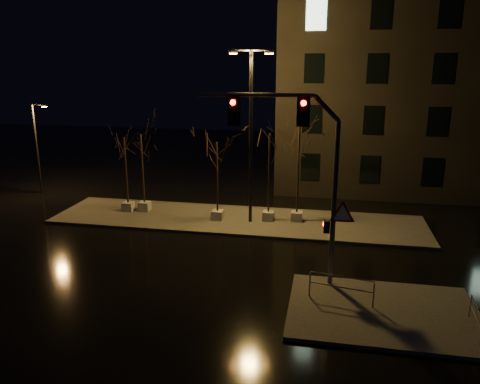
# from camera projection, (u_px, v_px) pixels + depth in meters

# --- Properties ---
(ground) EXTENTS (90.00, 90.00, 0.00)m
(ground) POSITION_uv_depth(u_px,v_px,m) (212.00, 261.00, 22.29)
(ground) COLOR black
(ground) RESTS_ON ground
(median) EXTENTS (22.00, 5.00, 0.15)m
(median) POSITION_uv_depth(u_px,v_px,m) (237.00, 220.00, 27.95)
(median) COLOR #413F3A
(median) RESTS_ON ground
(sidewalk_corner) EXTENTS (7.00, 5.00, 0.15)m
(sidewalk_corner) POSITION_uv_depth(u_px,v_px,m) (382.00, 312.00, 17.59)
(sidewalk_corner) COLOR #413F3A
(sidewalk_corner) RESTS_ON ground
(building) EXTENTS (25.00, 12.00, 15.00)m
(building) POSITION_uv_depth(u_px,v_px,m) (452.00, 86.00, 34.79)
(building) COLOR black
(building) RESTS_ON ground
(tree_0) EXTENTS (1.80, 1.80, 4.77)m
(tree_0) POSITION_uv_depth(u_px,v_px,m) (125.00, 154.00, 28.51)
(tree_0) COLOR #B2AFA6
(tree_0) RESTS_ON median
(tree_1) EXTENTS (1.80, 1.80, 4.96)m
(tree_1) POSITION_uv_depth(u_px,v_px,m) (142.00, 152.00, 28.54)
(tree_1) COLOR #B2AFA6
(tree_1) RESTS_ON median
(tree_2) EXTENTS (1.80, 1.80, 4.76)m
(tree_2) POSITION_uv_depth(u_px,v_px,m) (217.00, 160.00, 26.86)
(tree_2) COLOR #B2AFA6
(tree_2) RESTS_ON median
(tree_3) EXTENTS (1.80, 1.80, 5.30)m
(tree_3) POSITION_uv_depth(u_px,v_px,m) (269.00, 153.00, 26.59)
(tree_3) COLOR #B2AFA6
(tree_3) RESTS_ON median
(tree_4) EXTENTS (1.80, 1.80, 5.86)m
(tree_4) POSITION_uv_depth(u_px,v_px,m) (299.00, 146.00, 26.41)
(tree_4) COLOR #B2AFA6
(tree_4) RESTS_ON median
(traffic_signal_mast) EXTENTS (6.43, 0.48, 7.86)m
(traffic_signal_mast) POSITION_uv_depth(u_px,v_px,m) (304.00, 162.00, 18.55)
(traffic_signal_mast) COLOR #53565A
(traffic_signal_mast) RESTS_ON sidewalk_corner
(streetlight_main) EXTENTS (2.41, 0.82, 9.70)m
(streetlight_main) POSITION_uv_depth(u_px,v_px,m) (251.00, 126.00, 25.99)
(streetlight_main) COLOR black
(streetlight_main) RESTS_ON median
(streetlight_far) EXTENTS (1.26, 0.24, 6.42)m
(streetlight_far) POSITION_uv_depth(u_px,v_px,m) (38.00, 145.00, 33.17)
(streetlight_far) COLOR black
(streetlight_far) RESTS_ON ground
(guard_rail_a) EXTENTS (2.47, 0.52, 1.08)m
(guard_rail_a) POSITION_uv_depth(u_px,v_px,m) (341.00, 285.00, 18.02)
(guard_rail_a) COLOR #53565A
(guard_rail_a) RESTS_ON sidewalk_corner
(guard_rail_b) EXTENTS (0.17, 1.87, 0.89)m
(guard_rail_b) POSITION_uv_depth(u_px,v_px,m) (476.00, 315.00, 16.11)
(guard_rail_b) COLOR #53565A
(guard_rail_b) RESTS_ON sidewalk_corner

